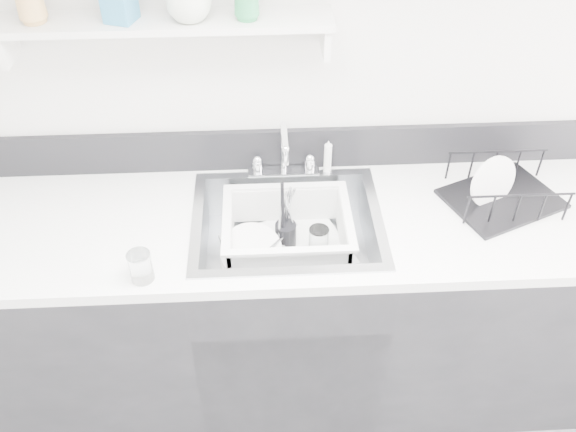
{
  "coord_description": "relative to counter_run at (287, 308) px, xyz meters",
  "views": [
    {
      "loc": [
        -0.08,
        -0.33,
        2.29
      ],
      "look_at": [
        0.0,
        1.14,
        0.98
      ],
      "focal_mm": 38.0,
      "sensor_mm": 36.0,
      "label": 1
    }
  ],
  "objects": [
    {
      "name": "tumbler_counter",
      "position": [
        -0.45,
        -0.24,
        0.51
      ],
      "size": [
        0.09,
        0.09,
        0.1
      ],
      "primitive_type": "cylinder",
      "rotation": [
        0.0,
        0.0,
        0.32
      ],
      "color": "white",
      "rests_on": "counter_run"
    },
    {
      "name": "wash_tub",
      "position": [
        0.0,
        0.02,
        0.38
      ],
      "size": [
        0.54,
        0.49,
        0.17
      ],
      "primitive_type": null,
      "rotation": [
        0.0,
        0.0,
        0.35
      ],
      "color": "white",
      "rests_on": "sink"
    },
    {
      "name": "faucet",
      "position": [
        0.0,
        0.25,
        0.52
      ],
      "size": [
        0.26,
        0.18,
        0.23
      ],
      "color": "silver",
      "rests_on": "counter_run"
    },
    {
      "name": "side_sprayer",
      "position": [
        0.16,
        0.25,
        0.53
      ],
      "size": [
        0.03,
        0.03,
        0.14
      ],
      "primitive_type": "cylinder",
      "color": "white",
      "rests_on": "counter_run"
    },
    {
      "name": "wall_shelf",
      "position": [
        -0.35,
        0.23,
        1.05
      ],
      "size": [
        1.0,
        0.16,
        0.12
      ],
      "color": "silver",
      "rests_on": "room_shell"
    },
    {
      "name": "tumbler_in_tub",
      "position": [
        0.11,
        0.0,
        0.36
      ],
      "size": [
        0.08,
        0.08,
        0.1
      ],
      "primitive_type": "cylinder",
      "rotation": [
        0.0,
        0.0,
        -0.08
      ],
      "color": "white",
      "rests_on": "wash_tub"
    },
    {
      "name": "plate_stack",
      "position": [
        -0.12,
        -0.04,
        0.33
      ],
      "size": [
        0.26,
        0.25,
        0.1
      ],
      "rotation": [
        0.0,
        0.0,
        -0.28
      ],
      "color": "white",
      "rests_on": "wash_tub"
    },
    {
      "name": "utensil_cup",
      "position": [
        -0.0,
        0.04,
        0.36
      ],
      "size": [
        0.07,
        0.07,
        0.25
      ],
      "rotation": [
        0.0,
        0.0,
        -0.1
      ],
      "color": "black",
      "rests_on": "wash_tub"
    },
    {
      "name": "sink",
      "position": [
        0.0,
        0.0,
        0.37
      ],
      "size": [
        0.64,
        0.52,
        0.2
      ],
      "primitive_type": null,
      "color": "silver",
      "rests_on": "counter_run"
    },
    {
      "name": "dish_rack",
      "position": [
        0.75,
        0.06,
        0.53
      ],
      "size": [
        0.45,
        0.4,
        0.13
      ],
      "primitive_type": null,
      "rotation": [
        0.0,
        0.0,
        0.4
      ],
      "color": "black",
      "rests_on": "counter_run"
    },
    {
      "name": "counter_run",
      "position": [
        0.0,
        0.0,
        0.0
      ],
      "size": [
        3.2,
        0.62,
        0.92
      ],
      "color": "black",
      "rests_on": "ground"
    },
    {
      "name": "backsplash",
      "position": [
        0.0,
        0.3,
        0.54
      ],
      "size": [
        3.2,
        0.02,
        0.16
      ],
      "primitive_type": "cube",
      "color": "black",
      "rests_on": "counter_run"
    },
    {
      "name": "room_shell",
      "position": [
        0.0,
        -0.8,
        1.22
      ],
      "size": [
        3.5,
        3.0,
        2.6
      ],
      "color": "silver",
      "rests_on": "ground"
    },
    {
      "name": "ladle",
      "position": [
        -0.07,
        0.01,
        0.34
      ],
      "size": [
        0.27,
        0.22,
        0.08
      ],
      "primitive_type": null,
      "rotation": [
        0.0,
        0.0,
        -0.56
      ],
      "color": "silver",
      "rests_on": "wash_tub"
    },
    {
      "name": "bowl_small",
      "position": [
        0.09,
        -0.09,
        0.32
      ],
      "size": [
        0.12,
        0.12,
        0.03
      ],
      "primitive_type": "imported",
      "rotation": [
        0.0,
        0.0,
        -0.21
      ],
      "color": "white",
      "rests_on": "wash_tub"
    }
  ]
}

